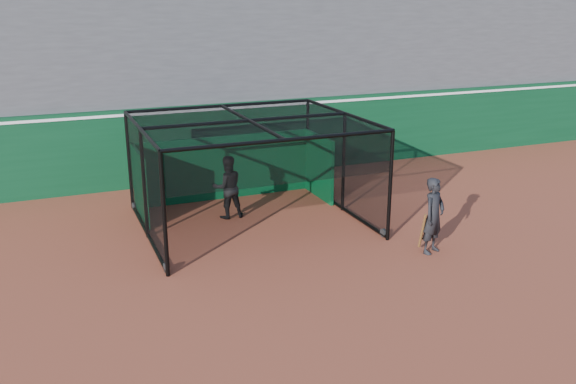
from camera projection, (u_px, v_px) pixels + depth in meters
name	position (u px, v px, depth m)	size (l,w,h in m)	color
ground	(317.00, 283.00, 12.80)	(120.00, 120.00, 0.00)	brown
outfield_wall	(208.00, 141.00, 19.91)	(50.00, 0.50, 2.50)	#0A3A1E
grandstand	(177.00, 35.00, 22.28)	(50.00, 7.85, 8.95)	#4C4C4F
batting_cage	(250.00, 173.00, 15.86)	(5.55, 4.98, 2.76)	black
batter	(228.00, 187.00, 16.42)	(0.84, 0.65, 1.72)	black
on_deck_player	(434.00, 216.00, 14.09)	(0.78, 0.67, 1.81)	black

